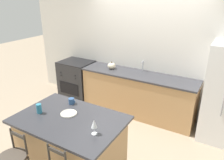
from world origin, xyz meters
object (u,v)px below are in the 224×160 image
oven_range (77,80)px  wine_glass (94,124)px  coffee_mug (72,101)px  pumpkin_decoration (112,66)px  dinner_plate (69,113)px  tumbler_cup (39,109)px

oven_range → wine_glass: bearing=-47.0°
wine_glass → coffee_mug: 0.86m
wine_glass → pumpkin_decoration: wine_glass is taller
pumpkin_decoration → oven_range: bearing=-179.2°
oven_range → coffee_mug: bearing=-52.9°
dinner_plate → pumpkin_decoration: 2.04m
coffee_mug → pumpkin_decoration: 1.77m
dinner_plate → wine_glass: (0.57, -0.20, 0.13)m
tumbler_cup → oven_range: bearing=116.8°
oven_range → tumbler_cup: bearing=-63.2°
dinner_plate → tumbler_cup: bearing=-153.5°
wine_glass → oven_range: bearing=133.0°
tumbler_cup → pumpkin_decoration: size_ratio=0.78×
oven_range → pumpkin_decoration: 1.12m
coffee_mug → tumbler_cup: tumbler_cup is taller
dinner_plate → wine_glass: wine_glass is taller
dinner_plate → pumpkin_decoration: pumpkin_decoration is taller
dinner_plate → tumbler_cup: size_ratio=1.67×
oven_range → dinner_plate: 2.50m
oven_range → wine_glass: 3.04m
dinner_plate → wine_glass: bearing=-19.4°
oven_range → wine_glass: wine_glass is taller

